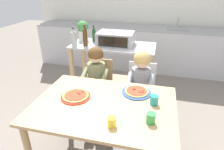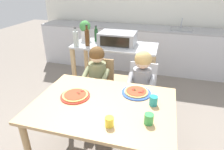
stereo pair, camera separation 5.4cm
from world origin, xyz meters
TOP-DOWN VIEW (x-y plane):
  - ground_plane at (0.00, 1.17)m, footprint 11.70×11.70m
  - back_wall_tiled at (0.00, 2.98)m, footprint 4.79×0.12m
  - kitchen_counter at (0.00, 2.57)m, footprint 4.31×0.60m
  - kitchen_island_cart at (-0.20, 1.17)m, footprint 1.19×0.55m
  - toaster_oven at (-0.17, 1.19)m, footprint 0.50×0.36m
  - bottle_clear_vinegar at (-0.56, 1.04)m, footprint 0.06×0.06m
  - bottle_tall_green_wine at (-0.52, 1.27)m, footprint 0.05×0.05m
  - bottle_brown_beer at (-0.70, 0.96)m, footprint 0.07×0.07m
  - potted_herb_plant at (-0.70, 1.30)m, footprint 0.17×0.17m
  - dining_table at (0.00, 0.00)m, footprint 1.29×0.92m
  - dining_chair_left at (-0.30, 0.74)m, footprint 0.36×0.36m
  - dining_chair_right at (0.26, 0.75)m, footprint 0.36×0.36m
  - child_in_olive_shirt at (-0.30, 0.62)m, footprint 0.32×0.42m
  - child_in_grey_shirt at (0.26, 0.63)m, footprint 0.32×0.42m
  - pizza_plate_red_rimmed at (-0.30, 0.04)m, footprint 0.29×0.29m
  - pizza_plate_blue_rimmed at (0.26, 0.26)m, footprint 0.29×0.29m
  - drinking_cup_green at (0.43, -0.17)m, footprint 0.07×0.07m
  - drinking_cup_yellow at (0.14, -0.28)m, footprint 0.07×0.07m
  - drinking_cup_teal at (0.45, 0.10)m, footprint 0.08×0.08m

SIDE VIEW (x-z plane):
  - ground_plane at x=0.00m, z-range 0.00..0.00m
  - kitchen_counter at x=0.00m, z-range -0.10..0.99m
  - dining_chair_left at x=-0.30m, z-range 0.07..0.89m
  - dining_chair_right at x=0.26m, z-range 0.07..0.89m
  - kitchen_island_cart at x=-0.20m, z-range 0.16..1.07m
  - dining_table at x=0.00m, z-range 0.27..0.99m
  - child_in_olive_shirt at x=-0.30m, z-range 0.15..1.16m
  - child_in_grey_shirt at x=0.26m, z-range 0.16..1.17m
  - pizza_plate_blue_rimmed at x=0.26m, z-range 0.72..0.75m
  - pizza_plate_red_rimmed at x=-0.30m, z-range 0.72..0.75m
  - drinking_cup_yellow at x=0.14m, z-range 0.72..0.80m
  - drinking_cup_green at x=0.43m, z-range 0.72..0.81m
  - drinking_cup_teal at x=0.45m, z-range 0.72..0.81m
  - toaster_oven at x=-0.17m, z-range 0.91..1.09m
  - bottle_tall_green_wine at x=-0.52m, z-range 0.90..1.13m
  - bottle_brown_beer at x=-0.70m, z-range 0.89..1.15m
  - bottle_clear_vinegar at x=-0.56m, z-range 0.89..1.18m
  - potted_herb_plant at x=-0.70m, z-range 0.93..1.22m
  - back_wall_tiled at x=0.00m, z-range 0.00..2.70m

